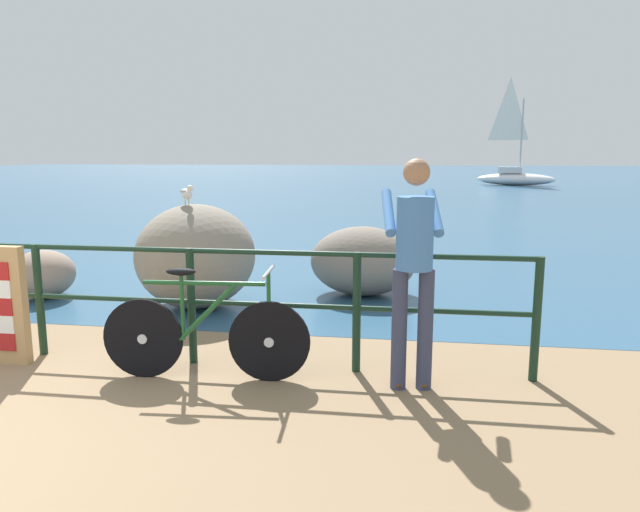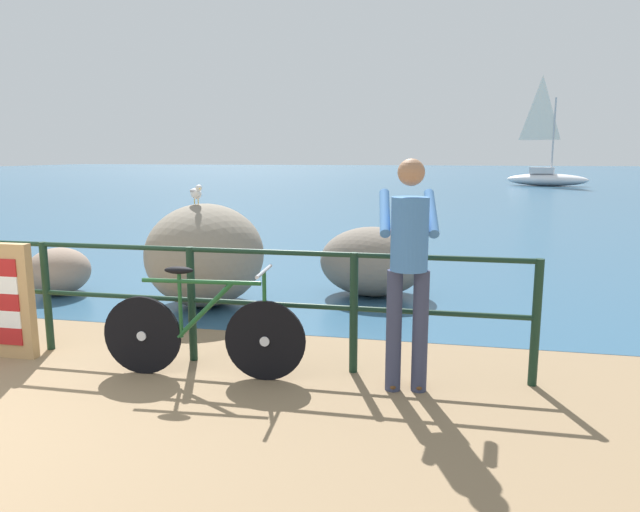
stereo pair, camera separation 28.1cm
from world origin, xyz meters
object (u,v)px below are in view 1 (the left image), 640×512
at_px(person_at_railing, 414,263).
at_px(breakwater_boulder_left, 43,274).
at_px(bicycle, 206,333).
at_px(breakwater_boulder_main, 196,256).
at_px(seagull, 187,193).
at_px(breakwater_boulder_right, 363,261).
at_px(sailboat, 515,173).

height_order(person_at_railing, breakwater_boulder_left, person_at_railing).
distance_m(bicycle, breakwater_boulder_main, 2.37).
relative_size(bicycle, breakwater_boulder_left, 2.01).
bearing_deg(seagull, breakwater_boulder_main, 104.20).
relative_size(person_at_railing, breakwater_boulder_right, 1.30).
height_order(breakwater_boulder_left, sailboat, sailboat).
relative_size(breakwater_boulder_right, sailboat, 0.22).
bearing_deg(person_at_railing, bicycle, 85.62).
bearing_deg(breakwater_boulder_left, seagull, -5.79).
height_order(breakwater_boulder_right, seagull, seagull).
bearing_deg(person_at_railing, breakwater_boulder_right, 4.46).
height_order(breakwater_boulder_main, seagull, seagull).
bearing_deg(breakwater_boulder_right, sailboat, 76.48).
distance_m(breakwater_boulder_left, breakwater_boulder_right, 4.09).
height_order(person_at_railing, sailboat, sailboat).
bearing_deg(person_at_railing, sailboat, -18.04).
xyz_separation_m(bicycle, breakwater_boulder_main, (-0.89, 2.19, 0.23)).
bearing_deg(breakwater_boulder_right, seagull, -153.99).
bearing_deg(breakwater_boulder_main, sailboat, 73.32).
distance_m(breakwater_boulder_main, breakwater_boulder_left, 2.12).
height_order(breakwater_boulder_main, breakwater_boulder_left, breakwater_boulder_main).
xyz_separation_m(bicycle, breakwater_boulder_left, (-2.98, 2.32, -0.08)).
height_order(bicycle, person_at_railing, person_at_railing).
height_order(breakwater_boulder_left, seagull, seagull).
xyz_separation_m(breakwater_boulder_left, sailboat, (10.75, 28.76, 0.40)).
distance_m(person_at_railing, sailboat, 31.61).
relative_size(breakwater_boulder_main, breakwater_boulder_right, 1.12).
bearing_deg(breakwater_boulder_main, person_at_railing, -39.95).
relative_size(seagull, sailboat, 0.05).
xyz_separation_m(person_at_railing, breakwater_boulder_main, (-2.53, 2.12, -0.38)).
height_order(breakwater_boulder_left, breakwater_boulder_right, breakwater_boulder_right).
distance_m(bicycle, seagull, 2.51).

